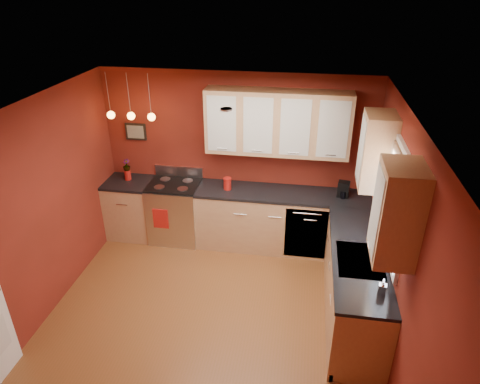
% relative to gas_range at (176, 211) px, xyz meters
% --- Properties ---
extents(floor, '(4.20, 4.20, 0.00)m').
position_rel_gas_range_xyz_m(floor, '(0.92, -1.80, -0.48)').
color(floor, brown).
rests_on(floor, ground).
extents(ceiling, '(4.00, 4.20, 0.02)m').
position_rel_gas_range_xyz_m(ceiling, '(0.92, -1.80, 2.12)').
color(ceiling, silver).
rests_on(ceiling, wall_back).
extents(wall_back, '(4.00, 0.02, 2.60)m').
position_rel_gas_range_xyz_m(wall_back, '(0.92, 0.30, 0.82)').
color(wall_back, maroon).
rests_on(wall_back, floor).
extents(wall_left, '(0.02, 4.20, 2.60)m').
position_rel_gas_range_xyz_m(wall_left, '(-1.08, -1.80, 0.82)').
color(wall_left, maroon).
rests_on(wall_left, floor).
extents(wall_right, '(0.02, 4.20, 2.60)m').
position_rel_gas_range_xyz_m(wall_right, '(2.92, -1.80, 0.82)').
color(wall_right, maroon).
rests_on(wall_right, floor).
extents(base_cabinets_back_left, '(0.70, 0.60, 0.90)m').
position_rel_gas_range_xyz_m(base_cabinets_back_left, '(-0.73, -0.00, -0.03)').
color(base_cabinets_back_left, tan).
rests_on(base_cabinets_back_left, floor).
extents(base_cabinets_back_right, '(2.54, 0.60, 0.90)m').
position_rel_gas_range_xyz_m(base_cabinets_back_right, '(1.65, -0.00, -0.03)').
color(base_cabinets_back_right, tan).
rests_on(base_cabinets_back_right, floor).
extents(base_cabinets_right, '(0.60, 2.10, 0.90)m').
position_rel_gas_range_xyz_m(base_cabinets_right, '(2.62, -1.35, -0.03)').
color(base_cabinets_right, tan).
rests_on(base_cabinets_right, floor).
extents(counter_back_left, '(0.70, 0.62, 0.04)m').
position_rel_gas_range_xyz_m(counter_back_left, '(-0.73, -0.00, 0.44)').
color(counter_back_left, black).
rests_on(counter_back_left, base_cabinets_back_left).
extents(counter_back_right, '(2.54, 0.62, 0.04)m').
position_rel_gas_range_xyz_m(counter_back_right, '(1.65, -0.00, 0.44)').
color(counter_back_right, black).
rests_on(counter_back_right, base_cabinets_back_right).
extents(counter_right, '(0.62, 2.10, 0.04)m').
position_rel_gas_range_xyz_m(counter_right, '(2.62, -1.35, 0.44)').
color(counter_right, black).
rests_on(counter_right, base_cabinets_right).
extents(gas_range, '(0.76, 0.64, 1.11)m').
position_rel_gas_range_xyz_m(gas_range, '(0.00, 0.00, 0.00)').
color(gas_range, silver).
rests_on(gas_range, floor).
extents(dishwasher_front, '(0.60, 0.02, 0.80)m').
position_rel_gas_range_xyz_m(dishwasher_front, '(2.02, -0.29, -0.03)').
color(dishwasher_front, silver).
rests_on(dishwasher_front, base_cabinets_back_right).
extents(sink, '(0.50, 0.70, 0.33)m').
position_rel_gas_range_xyz_m(sink, '(2.62, -1.50, 0.43)').
color(sink, '#929398').
rests_on(sink, counter_right).
extents(window, '(0.06, 1.02, 1.22)m').
position_rel_gas_range_xyz_m(window, '(2.89, -1.50, 1.21)').
color(window, white).
rests_on(window, wall_right).
extents(upper_cabinets_back, '(2.00, 0.35, 0.90)m').
position_rel_gas_range_xyz_m(upper_cabinets_back, '(1.52, 0.12, 1.47)').
color(upper_cabinets_back, tan).
rests_on(upper_cabinets_back, wall_back).
extents(upper_cabinets_right, '(0.35, 1.95, 0.90)m').
position_rel_gas_range_xyz_m(upper_cabinets_right, '(2.75, -1.48, 1.47)').
color(upper_cabinets_right, tan).
rests_on(upper_cabinets_right, wall_right).
extents(wall_picture, '(0.32, 0.03, 0.26)m').
position_rel_gas_range_xyz_m(wall_picture, '(-0.63, 0.28, 1.17)').
color(wall_picture, black).
rests_on(wall_picture, wall_back).
extents(pendant_lights, '(0.71, 0.11, 0.66)m').
position_rel_gas_range_xyz_m(pendant_lights, '(-0.53, -0.05, 1.53)').
color(pendant_lights, '#929398').
rests_on(pendant_lights, ceiling).
extents(red_canister, '(0.12, 0.12, 0.18)m').
position_rel_gas_range_xyz_m(red_canister, '(0.83, -0.02, 0.55)').
color(red_canister, '#B11813').
rests_on(red_canister, counter_back_right).
extents(red_vase, '(0.10, 0.10, 0.16)m').
position_rel_gas_range_xyz_m(red_vase, '(-0.75, 0.06, 0.54)').
color(red_vase, '#B11813').
rests_on(red_vase, counter_back_left).
extents(flowers, '(0.11, 0.11, 0.20)m').
position_rel_gas_range_xyz_m(flowers, '(-0.75, 0.06, 0.70)').
color(flowers, '#B11813').
rests_on(flowers, red_vase).
extents(coffee_maker, '(0.18, 0.18, 0.23)m').
position_rel_gas_range_xyz_m(coffee_maker, '(2.50, 0.01, 0.56)').
color(coffee_maker, black).
rests_on(coffee_maker, counter_back_right).
extents(soap_pump, '(0.09, 0.09, 0.18)m').
position_rel_gas_range_xyz_m(soap_pump, '(2.78, -2.05, 0.55)').
color(soap_pump, silver).
rests_on(soap_pump, counter_right).
extents(dish_towel, '(0.23, 0.02, 0.32)m').
position_rel_gas_range_xyz_m(dish_towel, '(-0.13, -0.33, 0.04)').
color(dish_towel, '#B11813').
rests_on(dish_towel, gas_range).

